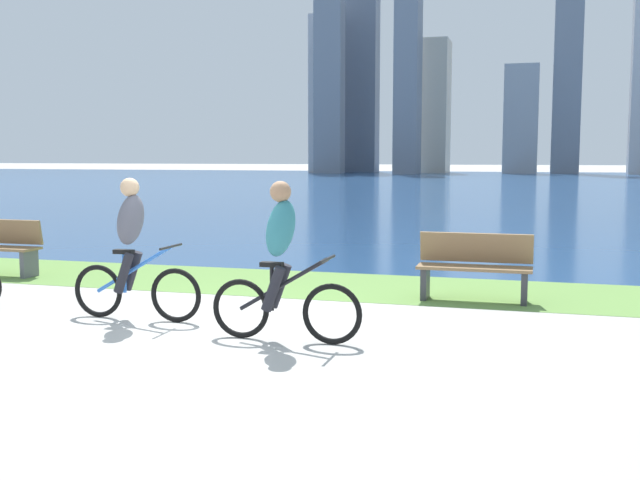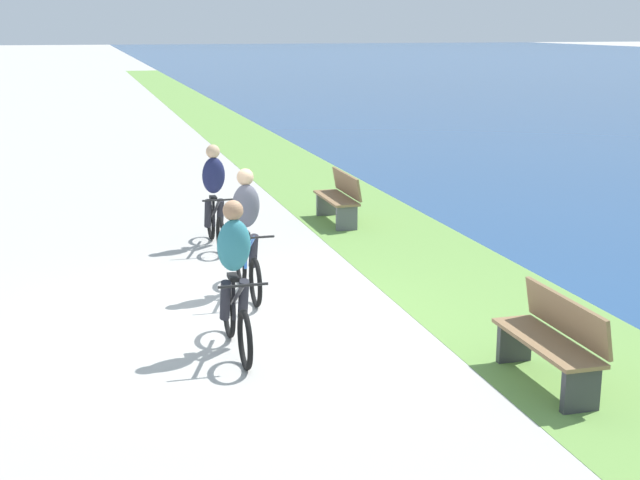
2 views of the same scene
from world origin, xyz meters
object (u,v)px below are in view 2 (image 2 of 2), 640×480
object	(u,v)px
cyclist_lead	(235,277)
cyclist_distant_rear	(214,196)
bench_near_path	(552,341)
bench_far_along_path	(339,198)
cyclist_trailing	(247,233)

from	to	relation	value
cyclist_lead	cyclist_distant_rear	bearing A→B (deg)	173.98
bench_near_path	cyclist_lead	bearing A→B (deg)	-121.47
bench_near_path	bench_far_along_path	xyz separation A→B (m)	(-7.63, 0.08, 0.00)
cyclist_lead	bench_near_path	size ratio (longest dim) A/B	1.12
cyclist_distant_rear	bench_far_along_path	distance (m)	2.71
cyclist_lead	bench_far_along_path	xyz separation A→B (m)	(-5.90, 2.92, -0.38)
cyclist_trailing	bench_far_along_path	xyz separation A→B (m)	(-3.86, 2.41, -0.38)
cyclist_trailing	bench_far_along_path	bearing A→B (deg)	148.06
cyclist_trailing	bench_near_path	world-z (taller)	cyclist_trailing
cyclist_lead	cyclist_trailing	size ratio (longest dim) A/B	1.00
cyclist_lead	bench_far_along_path	world-z (taller)	cyclist_lead
bench_far_along_path	cyclist_trailing	bearing A→B (deg)	-31.94
cyclist_trailing	cyclist_lead	bearing A→B (deg)	-14.10
cyclist_lead	cyclist_trailing	bearing A→B (deg)	165.90
cyclist_lead	cyclist_trailing	distance (m)	2.10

